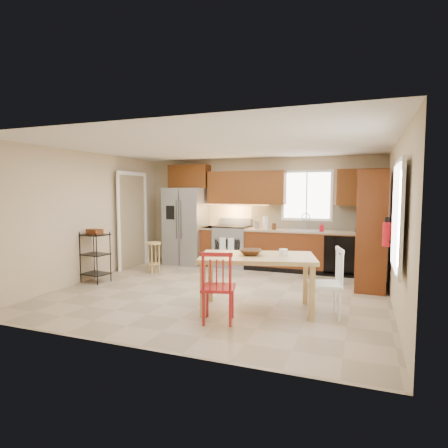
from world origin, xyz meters
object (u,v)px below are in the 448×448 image
(fire_extinguisher, at_px, (387,234))
(chair_white, at_px, (325,283))
(refrigerator, at_px, (186,226))
(chair_red, at_px, (218,286))
(soap_bottle, at_px, (322,227))
(dining_table, at_px, (257,283))
(range_stove, at_px, (232,247))
(pantry, at_px, (371,230))
(table_jar, at_px, (283,254))
(bar_stool, at_px, (154,257))
(table_bowl, at_px, (250,255))
(utility_cart, at_px, (95,257))

(fire_extinguisher, xyz_separation_m, chair_white, (-0.81, -0.84, -0.62))
(refrigerator, distance_m, chair_red, 4.18)
(soap_bottle, relative_size, dining_table, 0.12)
(refrigerator, bearing_deg, range_stove, 2.99)
(chair_white, bearing_deg, pantry, -32.74)
(range_stove, xyz_separation_m, soap_bottle, (2.03, -0.08, 0.54))
(pantry, relative_size, table_jar, 14.28)
(chair_red, bearing_deg, table_jar, 31.78)
(pantry, xyz_separation_m, chair_red, (-1.91, -2.59, -0.57))
(soap_bottle, distance_m, chair_white, 2.85)
(chair_red, bearing_deg, pantry, 38.67)
(refrigerator, height_order, table_jar, refrigerator)
(table_jar, bearing_deg, bar_stool, 153.00)
(table_bowl, bearing_deg, utility_cart, 170.10)
(chair_white, bearing_deg, soap_bottle, -7.89)
(chair_white, xyz_separation_m, utility_cart, (-4.32, 0.52, 0.00))
(pantry, height_order, fire_extinguisher, pantry)
(refrigerator, relative_size, dining_table, 1.11)
(fire_extinguisher, bearing_deg, table_jar, -150.74)
(utility_cart, bearing_deg, dining_table, -1.78)
(range_stove, distance_m, utility_cart, 3.05)
(table_bowl, bearing_deg, table_jar, 12.53)
(dining_table, distance_m, table_jar, 0.58)
(range_stove, relative_size, fire_extinguisher, 2.56)
(soap_bottle, bearing_deg, refrigerator, 179.55)
(chair_white, height_order, table_jar, chair_white)
(refrigerator, height_order, chair_white, refrigerator)
(dining_table, distance_m, table_bowl, 0.42)
(table_bowl, bearing_deg, dining_table, 0.00)
(table_bowl, xyz_separation_m, bar_stool, (-2.67, 1.70, -0.48))
(chair_white, height_order, utility_cart, utility_cart)
(bar_stool, distance_m, utility_cart, 1.29)
(pantry, bearing_deg, soap_bottle, 136.55)
(utility_cart, bearing_deg, soap_bottle, 37.46)
(refrigerator, xyz_separation_m, dining_table, (2.57, -2.86, -0.51))
(bar_stool, bearing_deg, refrigerator, 100.46)
(pantry, height_order, table_bowl, pantry)
(table_jar, bearing_deg, utility_cart, 172.85)
(utility_cart, bearing_deg, table_jar, 0.67)
(fire_extinguisher, distance_m, bar_stool, 4.67)
(refrigerator, distance_m, dining_table, 3.88)
(table_jar, relative_size, utility_cart, 0.15)
(soap_bottle, height_order, table_bowl, soap_bottle)
(chair_white, relative_size, utility_cart, 0.99)
(fire_extinguisher, bearing_deg, utility_cart, -176.50)
(refrigerator, height_order, chair_red, refrigerator)
(pantry, bearing_deg, table_bowl, -130.59)
(chair_red, bearing_deg, fire_extinguisher, 21.16)
(dining_table, bearing_deg, chair_white, -11.92)
(refrigerator, relative_size, chair_red, 1.89)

